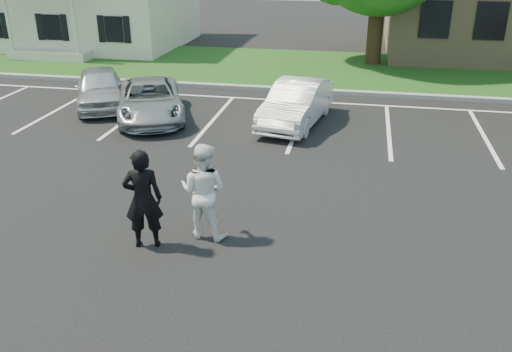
{
  "coord_description": "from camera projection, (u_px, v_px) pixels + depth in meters",
  "views": [
    {
      "loc": [
        1.85,
        -8.37,
        5.47
      ],
      "look_at": [
        0.0,
        1.0,
        1.25
      ],
      "focal_mm": 38.0,
      "sensor_mm": 36.0,
      "label": 1
    }
  ],
  "objects": [
    {
      "name": "ground_plane",
      "position": [
        246.0,
        259.0,
        10.05
      ],
      "size": [
        90.0,
        90.0,
        0.0
      ],
      "primitive_type": "plane",
      "color": "black",
      "rests_on": "ground"
    },
    {
      "name": "curb",
      "position": [
        311.0,
        91.0,
        20.79
      ],
      "size": [
        40.0,
        0.3,
        0.15
      ],
      "primitive_type": "cube",
      "color": "gray",
      "rests_on": "ground"
    },
    {
      "name": "grass_strip",
      "position": [
        320.0,
        69.0,
        24.4
      ],
      "size": [
        44.0,
        8.0,
        0.08
      ],
      "primitive_type": "cube",
      "color": "#204412",
      "rests_on": "ground"
    },
    {
      "name": "stall_lines",
      "position": [
        344.0,
        118.0,
        17.84
      ],
      "size": [
        34.0,
        5.36,
        0.01
      ],
      "color": "white",
      "rests_on": "ground"
    },
    {
      "name": "man_black_suit",
      "position": [
        143.0,
        199.0,
        10.11
      ],
      "size": [
        0.83,
        0.66,
        1.98
      ],
      "primitive_type": "imported",
      "rotation": [
        0.0,
        0.0,
        3.43
      ],
      "color": "black",
      "rests_on": "ground"
    },
    {
      "name": "man_white_shirt",
      "position": [
        203.0,
        191.0,
        10.48
      ],
      "size": [
        1.03,
        0.85,
        1.94
      ],
      "primitive_type": "imported",
      "rotation": [
        0.0,
        0.0,
        3.01
      ],
      "color": "white",
      "rests_on": "ground"
    },
    {
      "name": "car_silver_west",
      "position": [
        100.0,
        88.0,
        18.88
      ],
      "size": [
        3.16,
        4.21,
        1.33
      ],
      "primitive_type": "imported",
      "rotation": [
        0.0,
        0.0,
        0.46
      ],
      "color": "silver",
      "rests_on": "ground"
    },
    {
      "name": "car_silver_minivan",
      "position": [
        150.0,
        100.0,
        17.65
      ],
      "size": [
        3.59,
        4.86,
        1.23
      ],
      "primitive_type": "imported",
      "rotation": [
        0.0,
        0.0,
        0.4
      ],
      "color": "#9B9EA3",
      "rests_on": "ground"
    },
    {
      "name": "car_white_sedan",
      "position": [
        296.0,
        103.0,
        17.06
      ],
      "size": [
        2.09,
        4.28,
        1.35
      ],
      "primitive_type": "imported",
      "rotation": [
        0.0,
        0.0,
        -0.17
      ],
      "color": "silver",
      "rests_on": "ground"
    }
  ]
}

